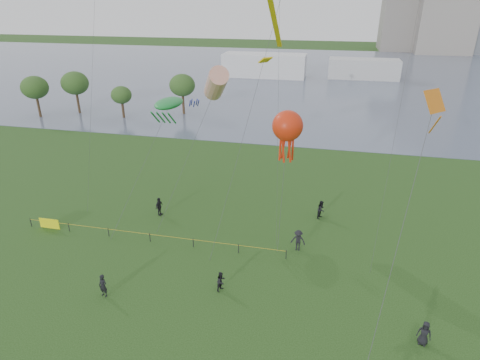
# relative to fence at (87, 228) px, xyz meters

# --- Properties ---
(lake) EXTENTS (400.00, 120.00, 0.08)m
(lake) POSITION_rel_fence_xyz_m (14.82, 87.37, -0.53)
(lake) COLOR slate
(lake) RESTS_ON ground_plane
(building_low) EXTENTS (16.00, 18.00, 28.00)m
(building_low) POSITION_rel_fence_xyz_m (46.82, 155.37, 13.45)
(building_low) COLOR slate
(building_low) RESTS_ON ground_plane
(pavilion_left) EXTENTS (22.00, 8.00, 6.00)m
(pavilion_left) POSITION_rel_fence_xyz_m (2.82, 82.37, 2.45)
(pavilion_left) COLOR silver
(pavilion_left) RESTS_ON ground_plane
(pavilion_right) EXTENTS (18.00, 7.00, 5.00)m
(pavilion_right) POSITION_rel_fence_xyz_m (28.82, 85.37, 1.95)
(pavilion_right) COLOR silver
(pavilion_right) RESTS_ON ground_plane
(trees) EXTENTS (29.22, 12.15, 7.60)m
(trees) POSITION_rel_fence_xyz_m (-19.63, 37.28, 4.64)
(trees) COLOR #3D2C1B
(trees) RESTS_ON ground_plane
(fence) EXTENTS (24.07, 0.07, 1.05)m
(fence) POSITION_rel_fence_xyz_m (0.00, 0.00, 0.00)
(fence) COLOR black
(fence) RESTS_ON ground_plane
(spectator_a) EXTENTS (0.84, 0.93, 1.55)m
(spectator_a) POSITION_rel_fence_xyz_m (13.91, -4.87, 0.22)
(spectator_a) COLOR black
(spectator_a) RESTS_ON ground_plane
(spectator_b) EXTENTS (1.30, 0.82, 1.91)m
(spectator_b) POSITION_rel_fence_xyz_m (18.94, 1.51, 0.40)
(spectator_b) COLOR black
(spectator_b) RESTS_ON ground_plane
(spectator_c) EXTENTS (0.66, 1.17, 1.88)m
(spectator_c) POSITION_rel_fence_xyz_m (5.07, 4.65, 0.38)
(spectator_c) COLOR black
(spectator_c) RESTS_ON ground_plane
(spectator_d) EXTENTS (0.95, 0.76, 1.69)m
(spectator_d) POSITION_rel_fence_xyz_m (27.41, -7.05, 0.29)
(spectator_d) COLOR black
(spectator_d) RESTS_ON ground_plane
(spectator_f) EXTENTS (0.72, 0.55, 1.78)m
(spectator_f) POSITION_rel_fence_xyz_m (5.82, -7.30, 0.34)
(spectator_f) COLOR black
(spectator_f) RESTS_ON ground_plane
(spectator_g) EXTENTS (0.97, 1.08, 1.82)m
(spectator_g) POSITION_rel_fence_xyz_m (20.66, 7.52, 0.36)
(spectator_g) COLOR black
(spectator_g) RESTS_ON ground_plane
(kite_windsock) EXTENTS (5.85, 9.59, 14.28)m
(kite_windsock) POSITION_rel_fence_xyz_m (10.06, 8.54, 11.80)
(kite_windsock) COLOR #3F3F42
(kite_creature) EXTENTS (4.16, 10.75, 10.85)m
(kite_creature) POSITION_rel_fence_xyz_m (5.47, 8.05, 9.83)
(kite_creature) COLOR #3F3F42
(kite_octopus) EXTENTS (2.44, 3.20, 11.72)m
(kite_octopus) POSITION_rel_fence_xyz_m (17.43, 2.83, 9.88)
(kite_octopus) COLOR #3F3F42
(kite_delta) EXTENTS (4.71, 13.57, 15.41)m
(kite_delta) POSITION_rel_fence_xyz_m (25.41, -6.57, 13.33)
(kite_delta) COLOR #3F3F42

